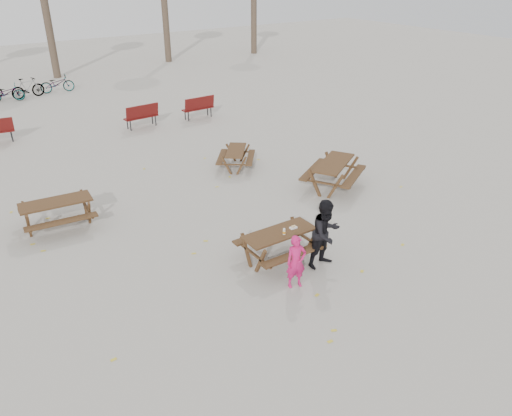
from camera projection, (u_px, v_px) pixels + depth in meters
ground at (279, 259)px, 12.27m from camera, size 80.00×80.00×0.00m
main_picnic_table at (279, 239)px, 12.00m from camera, size 1.80×1.45×0.78m
food_tray at (293, 228)px, 12.07m from camera, size 0.18×0.11×0.03m
bread_roll at (293, 226)px, 12.05m from camera, size 0.14×0.06×0.05m
soda_bottle at (284, 232)px, 11.78m from camera, size 0.07×0.07×0.17m
child at (296, 262)px, 11.00m from camera, size 0.53×0.42×1.27m
adult at (326, 234)px, 11.69m from camera, size 0.88×0.72×1.71m
picnic_table_east at (333, 175)px, 15.94m from camera, size 2.55×2.41×0.86m
picnic_table_north at (58, 214)px, 13.55m from camera, size 1.97×1.64×0.80m
picnic_table_far at (236, 159)px, 17.51m from camera, size 1.92×1.97×0.66m
park_bench_row at (74, 126)px, 20.33m from camera, size 12.68×2.28×1.03m
bicycle_row at (13, 91)px, 25.79m from camera, size 6.69×2.64×1.04m
fallen_leaves at (241, 215)px, 14.37m from camera, size 11.00×11.00×0.01m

